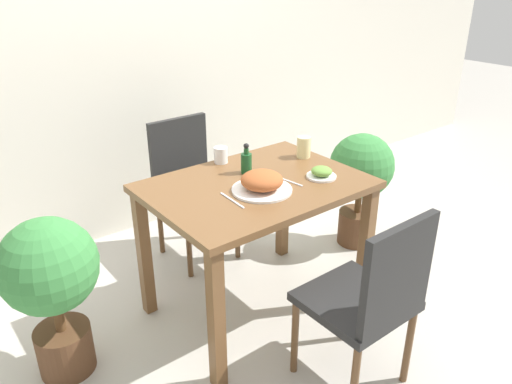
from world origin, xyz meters
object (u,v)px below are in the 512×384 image
object	(u,v)px
food_plate	(262,182)
sauce_bottle	(246,162)
potted_plant_left	(51,280)
drink_cup	(221,155)
chair_far	(190,181)
juice_glass	(304,147)
potted_plant_right	(361,176)
chair_near	(371,296)
side_plate	(322,173)

from	to	relation	value
food_plate	sauce_bottle	distance (m)	0.24
potted_plant_left	food_plate	bearing A→B (deg)	-16.10
drink_cup	sauce_bottle	bearing A→B (deg)	-83.52
food_plate	potted_plant_left	xyz separation A→B (m)	(-0.96, 0.28, -0.30)
chair_far	juice_glass	xyz separation A→B (m)	(0.39, -0.62, 0.32)
chair_far	juice_glass	distance (m)	0.80
sauce_bottle	food_plate	bearing A→B (deg)	-109.04
drink_cup	juice_glass	bearing A→B (deg)	-27.41
drink_cup	potted_plant_right	world-z (taller)	drink_cup
chair_near	food_plate	distance (m)	0.73
chair_near	sauce_bottle	bearing A→B (deg)	-91.38
chair_near	potted_plant_left	world-z (taller)	chair_near
chair_far	food_plate	bearing A→B (deg)	-95.66
food_plate	juice_glass	size ratio (longest dim) A/B	2.47
chair_near	potted_plant_right	xyz separation A→B (m)	(0.96, 0.89, -0.00)
potted_plant_right	chair_near	bearing A→B (deg)	-137.12
chair_far	potted_plant_right	world-z (taller)	chair_far
drink_cup	potted_plant_right	bearing A→B (deg)	-11.75
juice_glass	sauce_bottle	world-z (taller)	sauce_bottle
food_plate	side_plate	size ratio (longest dim) A/B	1.91
sauce_bottle	potted_plant_right	xyz separation A→B (m)	(0.94, 0.00, -0.33)
side_plate	drink_cup	xyz separation A→B (m)	(-0.29, 0.49, 0.02)
side_plate	sauce_bottle	xyz separation A→B (m)	(-0.26, 0.29, 0.04)
juice_glass	sauce_bottle	size ratio (longest dim) A/B	0.73
food_plate	potted_plant_left	distance (m)	1.04
chair_near	drink_cup	xyz separation A→B (m)	(-0.00, 1.09, 0.31)
sauce_bottle	potted_plant_left	size ratio (longest dim) A/B	0.21
chair_near	drink_cup	bearing A→B (deg)	-89.92
side_plate	potted_plant_left	world-z (taller)	side_plate
chair_near	juice_glass	size ratio (longest dim) A/B	7.48
food_plate	drink_cup	size ratio (longest dim) A/B	3.29
food_plate	side_plate	bearing A→B (deg)	-9.97
chair_far	drink_cup	size ratio (longest dim) A/B	9.94
potted_plant_left	drink_cup	bearing A→B (deg)	8.53
potted_plant_right	sauce_bottle	bearing A→B (deg)	-179.86
side_plate	potted_plant_right	bearing A→B (deg)	23.32
potted_plant_left	side_plate	bearing A→B (deg)	-14.52
drink_cup	potted_plant_right	xyz separation A→B (m)	(0.96, -0.20, -0.31)
potted_plant_left	potted_plant_right	size ratio (longest dim) A/B	1.02
sauce_bottle	potted_plant_left	bearing A→B (deg)	177.26
juice_glass	potted_plant_left	bearing A→B (deg)	177.44
chair_far	potted_plant_right	distance (m)	1.11
side_plate	food_plate	bearing A→B (deg)	170.03
side_plate	drink_cup	bearing A→B (deg)	120.45
food_plate	potted_plant_left	world-z (taller)	food_plate
food_plate	juice_glass	xyz separation A→B (m)	(0.47, 0.21, 0.01)
chair_near	food_plate	world-z (taller)	chair_near
drink_cup	food_plate	bearing A→B (deg)	-97.36
drink_cup	side_plate	bearing A→B (deg)	-59.55
food_plate	potted_plant_right	bearing A→B (deg)	12.73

